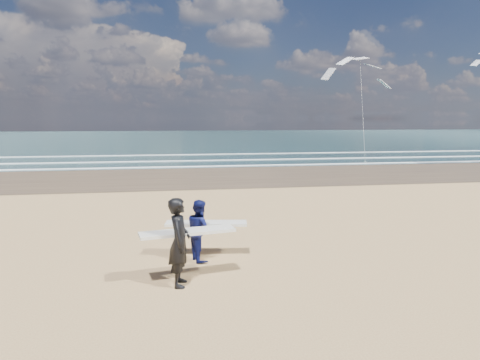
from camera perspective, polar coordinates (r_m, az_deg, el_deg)
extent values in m
cube|color=#483626|center=(34.58, 25.24, 1.23)|extent=(220.00, 12.00, 0.01)
cube|color=#183436|center=(84.58, 3.92, 5.66)|extent=(220.00, 100.00, 0.02)
cube|color=white|center=(38.59, 21.20, 2.17)|extent=(220.00, 0.50, 0.05)
cube|color=white|center=(42.67, 17.99, 2.85)|extent=(220.00, 0.50, 0.05)
cube|color=white|center=(48.51, 14.45, 3.59)|extent=(220.00, 0.50, 0.05)
imported|color=black|center=(9.70, -8.09, -8.20)|extent=(0.56, 0.78, 2.01)
cube|color=silver|center=(10.01, -7.01, -6.87)|extent=(2.26, 0.91, 0.07)
imported|color=#0D134A|center=(11.38, -5.37, -6.67)|extent=(0.80, 0.92, 1.63)
cube|color=silver|center=(11.71, -4.53, -5.77)|extent=(2.25, 0.85, 0.07)
cube|color=slate|center=(38.30, 16.36, 2.36)|extent=(0.12, 0.12, 0.10)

